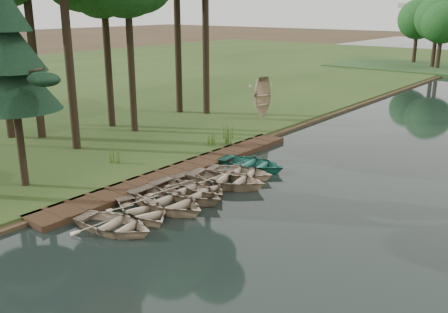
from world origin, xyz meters
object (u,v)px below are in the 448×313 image
Objects in this scene: stored_rowboat at (262,115)px; rowboat_1 at (142,208)px; rowboat_0 at (114,222)px; pine_tree at (11,61)px; rowboat_2 at (166,199)px; boardwalk at (181,171)px.

rowboat_1 is at bearing -145.60° from stored_rowboat.
pine_tree is (-6.29, 0.27, 5.31)m from rowboat_0.
rowboat_2 is (-0.04, 2.70, 0.07)m from rowboat_0.
boardwalk is at bearing 12.23° from rowboat_0.
boardwalk is 4.41m from rowboat_2.
boardwalk is at bearing 38.45° from rowboat_2.
pine_tree is at bearing 77.38° from rowboat_0.
boardwalk is at bearing 44.33° from rowboat_1.
rowboat_2 is 0.46× the size of pine_tree.
stored_rowboat is (-5.54, 16.17, 0.22)m from rowboat_1.
boardwalk is 6.80m from rowboat_0.
rowboat_0 is 0.99× the size of rowboat_1.
pine_tree reaches higher than stored_rowboat.
rowboat_1 is at bearing 175.57° from rowboat_2.
rowboat_2 reaches higher than rowboat_0.
boardwalk is at bearing -149.18° from stored_rowboat.
rowboat_0 is 0.82× the size of rowboat_2.
boardwalk is 5.30m from rowboat_1.
rowboat_0 is at bearing -67.59° from boardwalk.
rowboat_2 is 8.51m from pine_tree.
pine_tree reaches higher than boardwalk.
pine_tree is (-6.10, -1.29, 5.31)m from rowboat_1.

